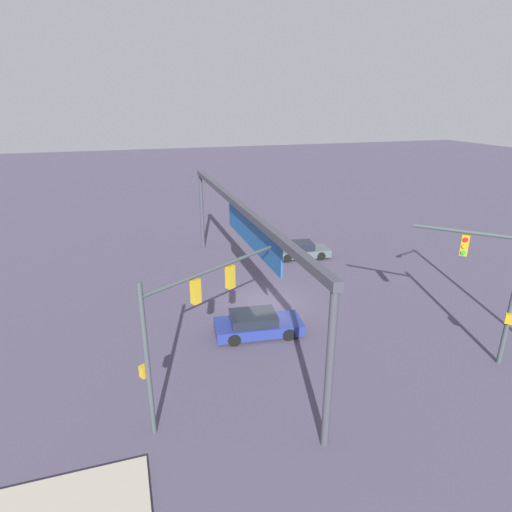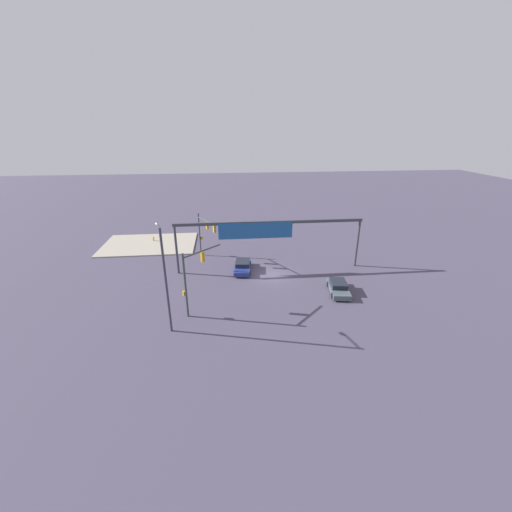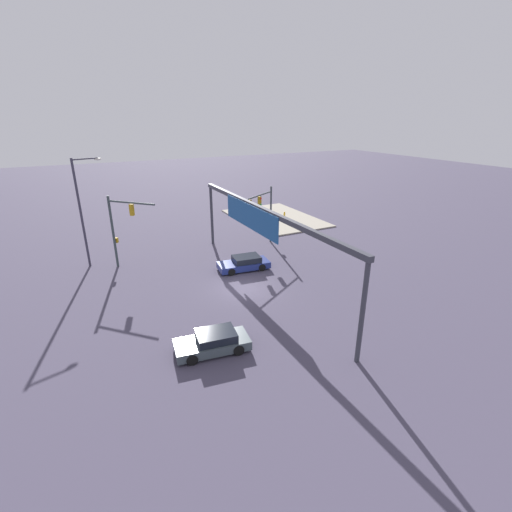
# 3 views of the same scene
# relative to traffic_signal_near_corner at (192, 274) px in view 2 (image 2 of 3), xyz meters

# --- Properties ---
(ground_plane) EXTENTS (181.38, 181.38, 0.00)m
(ground_plane) POSITION_rel_traffic_signal_near_corner_xyz_m (-8.51, -7.46, -4.12)
(ground_plane) COLOR #464054
(sidewalk_corner) EXTENTS (13.62, 9.48, 0.15)m
(sidewalk_corner) POSITION_rel_traffic_signal_near_corner_xyz_m (8.27, -20.03, -4.05)
(sidewalk_corner) COLOR #A09786
(sidewalk_corner) RESTS_ON ground
(traffic_signal_near_corner) EXTENTS (3.64, 3.31, 6.41)m
(traffic_signal_near_corner) POSITION_rel_traffic_signal_near_corner_xyz_m (0.00, 0.00, 0.00)
(traffic_signal_near_corner) COLOR #394446
(traffic_signal_near_corner) RESTS_ON ground
(traffic_signal_opposite_side) EXTENTS (3.57, 5.96, 5.97)m
(traffic_signal_opposite_side) POSITION_rel_traffic_signal_near_corner_xyz_m (-0.70, -13.39, 0.02)
(traffic_signal_opposite_side) COLOR #394145
(traffic_signal_opposite_side) RESTS_ON ground
(streetlamp_curved_arm) EXTENTS (0.90, 2.46, 9.49)m
(streetlamp_curved_arm) POSITION_rel_traffic_signal_near_corner_xyz_m (1.90, 2.62, 1.29)
(streetlamp_curved_arm) COLOR #393647
(streetlamp_curved_arm) RESTS_ON ground
(overhead_sign_gantry) EXTENTS (22.73, 0.43, 6.30)m
(overhead_sign_gantry) POSITION_rel_traffic_signal_near_corner_xyz_m (-8.06, -9.21, 1.17)
(overhead_sign_gantry) COLOR #393A44
(overhead_sign_gantry) RESTS_ON ground
(sedan_car_approaching) EXTENTS (2.40, 4.65, 1.21)m
(sedan_car_approaching) POSITION_rel_traffic_signal_near_corner_xyz_m (-5.21, -9.25, -3.55)
(sedan_car_approaching) COLOR navy
(sedan_car_approaching) RESTS_ON ground
(sedan_car_waiting_far) EXTENTS (2.41, 4.46, 1.21)m
(sedan_car_waiting_far) POSITION_rel_traffic_signal_near_corner_xyz_m (-15.15, -2.55, -3.55)
(sedan_car_waiting_far) COLOR #465258
(sedan_car_waiting_far) RESTS_ON ground
(fire_hydrant_on_curb) EXTENTS (0.33, 0.22, 0.71)m
(fire_hydrant_on_curb) POSITION_rel_traffic_signal_near_corner_xyz_m (7.90, -21.31, -3.64)
(fire_hydrant_on_curb) COLOR gold
(fire_hydrant_on_curb) RESTS_ON sidewalk_corner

